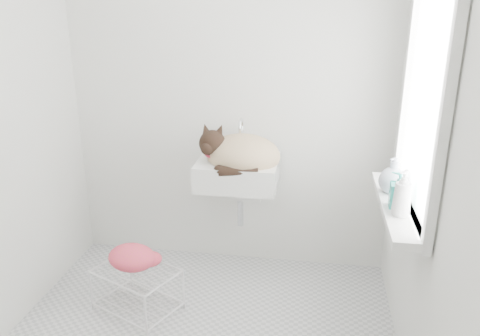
# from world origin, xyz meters

# --- Properties ---
(back_wall) EXTENTS (2.20, 0.02, 2.50)m
(back_wall) POSITION_xyz_m (0.00, 1.00, 1.25)
(back_wall) COLOR silver
(back_wall) RESTS_ON ground
(right_wall) EXTENTS (0.02, 2.00, 2.50)m
(right_wall) POSITION_xyz_m (1.10, 0.00, 1.25)
(right_wall) COLOR silver
(right_wall) RESTS_ON ground
(window_glass) EXTENTS (0.01, 0.80, 1.00)m
(window_glass) POSITION_xyz_m (1.09, 0.20, 1.35)
(window_glass) COLOR white
(window_glass) RESTS_ON right_wall
(window_frame) EXTENTS (0.04, 0.90, 1.10)m
(window_frame) POSITION_xyz_m (1.07, 0.20, 1.35)
(window_frame) COLOR white
(window_frame) RESTS_ON right_wall
(windowsill) EXTENTS (0.16, 0.88, 0.04)m
(windowsill) POSITION_xyz_m (1.01, 0.20, 0.83)
(windowsill) COLOR white
(windowsill) RESTS_ON right_wall
(sink) EXTENTS (0.51, 0.44, 0.20)m
(sink) POSITION_xyz_m (0.11, 0.74, 0.85)
(sink) COLOR white
(sink) RESTS_ON back_wall
(faucet) EXTENTS (0.19, 0.13, 0.19)m
(faucet) POSITION_xyz_m (0.11, 0.92, 0.99)
(faucet) COLOR silver
(faucet) RESTS_ON sink
(cat) EXTENTS (0.53, 0.47, 0.31)m
(cat) POSITION_xyz_m (0.12, 0.72, 0.89)
(cat) COLOR tan
(cat) RESTS_ON sink
(wire_rack) EXTENTS (0.56, 0.49, 0.28)m
(wire_rack) POSITION_xyz_m (-0.44, 0.26, 0.15)
(wire_rack) COLOR silver
(wire_rack) RESTS_ON floor
(towel) EXTENTS (0.37, 0.31, 0.13)m
(towel) POSITION_xyz_m (-0.48, 0.29, 0.31)
(towel) COLOR orange
(towel) RESTS_ON wire_rack
(bottle_a) EXTENTS (0.10, 0.10, 0.19)m
(bottle_a) POSITION_xyz_m (1.00, 0.04, 0.85)
(bottle_a) COLOR white
(bottle_a) RESTS_ON windowsill
(bottle_b) EXTENTS (0.09, 0.09, 0.18)m
(bottle_b) POSITION_xyz_m (1.00, 0.14, 0.85)
(bottle_b) COLOR teal
(bottle_b) RESTS_ON windowsill
(bottle_c) EXTENTS (0.21, 0.21, 0.19)m
(bottle_c) POSITION_xyz_m (1.00, 0.34, 0.85)
(bottle_c) COLOR #ADB3C5
(bottle_c) RESTS_ON windowsill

